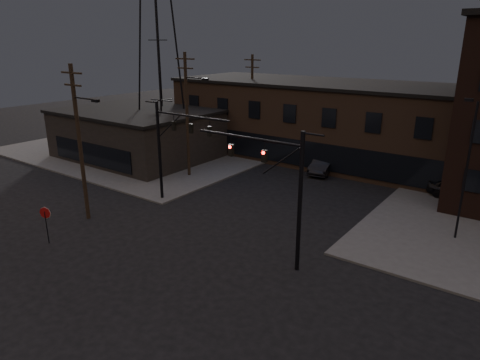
% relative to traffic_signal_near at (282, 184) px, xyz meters
% --- Properties ---
extents(ground, '(140.00, 140.00, 0.00)m').
position_rel_traffic_signal_near_xyz_m(ground, '(-5.36, -4.50, -4.93)').
color(ground, black).
rests_on(ground, ground).
extents(sidewalk_nw, '(30.00, 30.00, 0.15)m').
position_rel_traffic_signal_near_xyz_m(sidewalk_nw, '(-27.36, 17.50, -4.86)').
color(sidewalk_nw, '#474744').
rests_on(sidewalk_nw, ground).
extents(building_row, '(40.00, 12.00, 8.00)m').
position_rel_traffic_signal_near_xyz_m(building_row, '(-5.36, 23.50, -0.93)').
color(building_row, '#4F382A').
rests_on(building_row, ground).
extents(building_left, '(16.00, 12.00, 5.00)m').
position_rel_traffic_signal_near_xyz_m(building_left, '(-25.36, 11.50, -2.43)').
color(building_left, black).
rests_on(building_left, ground).
extents(traffic_signal_near, '(7.12, 0.24, 8.00)m').
position_rel_traffic_signal_near_xyz_m(traffic_signal_near, '(0.00, 0.00, 0.00)').
color(traffic_signal_near, black).
rests_on(traffic_signal_near, ground).
extents(traffic_signal_far, '(7.12, 0.24, 8.00)m').
position_rel_traffic_signal_near_xyz_m(traffic_signal_far, '(-12.07, 3.50, 0.08)').
color(traffic_signal_far, black).
rests_on(traffic_signal_far, ground).
extents(stop_sign, '(0.72, 0.33, 2.48)m').
position_rel_traffic_signal_near_xyz_m(stop_sign, '(-13.36, -6.49, -3.09)').
color(stop_sign, black).
rests_on(stop_sign, ground).
extents(utility_pole_near, '(3.70, 0.28, 11.00)m').
position_rel_traffic_signal_near_xyz_m(utility_pole_near, '(-14.79, -2.50, 0.94)').
color(utility_pole_near, black).
rests_on(utility_pole_near, ground).
extents(utility_pole_mid, '(3.70, 0.28, 11.50)m').
position_rel_traffic_signal_near_xyz_m(utility_pole_mid, '(-15.79, 9.50, 1.19)').
color(utility_pole_mid, black).
rests_on(utility_pole_mid, ground).
extents(utility_pole_far, '(2.20, 0.28, 11.00)m').
position_rel_traffic_signal_near_xyz_m(utility_pole_far, '(-16.86, 21.50, 0.85)').
color(utility_pole_far, black).
rests_on(utility_pole_far, ground).
extents(transmission_tower, '(7.00, 7.00, 25.00)m').
position_rel_traffic_signal_near_xyz_m(transmission_tower, '(-23.36, 13.50, 7.57)').
color(transmission_tower, black).
rests_on(transmission_tower, ground).
extents(lot_light_a, '(1.50, 0.28, 9.14)m').
position_rel_traffic_signal_near_xyz_m(lot_light_a, '(7.64, 9.50, 0.58)').
color(lot_light_a, black).
rests_on(lot_light_a, ground).
extents(parked_car_lot_a, '(5.11, 3.33, 1.62)m').
position_rel_traffic_signal_near_xyz_m(parked_car_lot_a, '(6.38, 17.09, -3.97)').
color(parked_car_lot_a, black).
rests_on(parked_car_lot_a, sidewalk_ne).
extents(car_crossing, '(2.66, 5.37, 1.69)m').
position_rel_traffic_signal_near_xyz_m(car_crossing, '(-5.96, 18.17, -4.09)').
color(car_crossing, black).
rests_on(car_crossing, ground).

